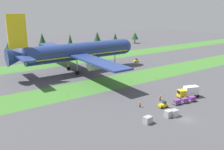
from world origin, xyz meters
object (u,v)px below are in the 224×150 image
Objects in this scene: ground_crew_loader at (160,98)px; taxiway_marker_1 at (67,96)px; cargo_dolly_third at (192,99)px; baggage_tug at (163,105)px; cargo_dolly_second at (185,100)px; taxiway_marker_0 at (149,81)px; taxiway_marker_3 at (156,77)px; pushback_tractor at (136,61)px; cargo_dolly_lead at (177,102)px; airliner at (78,51)px; taxiway_marker_2 at (131,81)px; uld_container_2 at (174,113)px; ground_crew_marshaller at (140,104)px; uld_container_1 at (169,114)px; catering_truck at (188,91)px; uld_container_0 at (148,120)px.

ground_crew_loader reaches higher than taxiway_marker_1.
baggage_tug is at bearing 90.00° from cargo_dolly_third.
taxiway_marker_1 is (-26.93, 25.20, -0.67)m from cargo_dolly_second.
taxiway_marker_3 is (5.22, 1.97, 0.12)m from taxiway_marker_0.
baggage_tug and pushback_tractor have the same top height.
airliner is at bearing 16.34° from cargo_dolly_lead.
taxiway_marker_2 is at bearing 20.28° from airliner.
cargo_dolly_third is at bearing 157.82° from pushback_tractor.
uld_container_2 is 4.28× the size of taxiway_marker_0.
ground_crew_marshaller is at bearing 109.99° from uld_container_2.
uld_container_1 is 35.91m from taxiway_marker_3.
ground_crew_marshaller is at bearing -122.71° from taxiway_marker_2.
airliner is at bearing 90.00° from pushback_tractor.
catering_truck is 3.66× the size of uld_container_2.
catering_truck is 12.97× the size of taxiway_marker_2.
ground_crew_marshaller is at bearing -142.47° from taxiway_marker_3.
catering_truck is at bearing 16.34° from airliner.
pushback_tractor reaches higher than cargo_dolly_lead.
taxiway_marker_2 is at bearing 171.89° from taxiway_marker_3.
pushback_tractor is 1.50× the size of ground_crew_marshaller.
cargo_dolly_second is at bearing -90.00° from cargo_dolly_lead.
uld_container_0 is at bearing 123.11° from catering_truck.
taxiway_marker_1 is (-50.84, -26.26, -0.57)m from pushback_tractor.
taxiway_marker_1 is (-29.79, 25.64, -0.67)m from cargo_dolly_third.
cargo_dolly_lead is 8.41m from uld_container_2.
ground_crew_loader is at bearing 147.96° from pushback_tractor.
uld_container_1 is at bearing 130.38° from catering_truck.
baggage_tug reaches higher than ground_crew_marshaller.
uld_container_1 is 2.86× the size of taxiway_marker_3.
ground_crew_loader is at bearing 1.49° from ground_crew_marshaller.
cargo_dolly_third is 4.90× the size of taxiway_marker_1.
uld_container_1 is at bearing 147.53° from pushback_tractor.
cargo_dolly_third is 26.22m from taxiway_marker_2.
cargo_dolly_second is 1.38× the size of ground_crew_marshaller.
pushback_tractor reaches higher than ground_crew_loader.
airliner is 30.04× the size of cargo_dolly_second.
taxiway_marker_3 reaches higher than taxiway_marker_1.
uld_container_1 is 3.54× the size of taxiway_marker_2.
uld_container_0 is at bearing 109.86° from cargo_dolly_second.
uld_container_0 is 34.36m from taxiway_marker_2.
airliner is 46.92m from ground_crew_loader.
baggage_tug is at bearing -118.82° from ground_crew_loader.
catering_truck is 14.94× the size of taxiway_marker_1.
cargo_dolly_second is at bearing 136.18° from catering_truck.
pushback_tractor is 1.50× the size of ground_crew_loader.
uld_container_0 is at bearing 173.67° from uld_container_2.
airliner reaches higher than taxiway_marker_3.
uld_container_1 is (-14.08, -3.53, -0.03)m from cargo_dolly_third.
cargo_dolly_second is 7.24m from ground_crew_loader.
cargo_dolly_third is 3.68m from catering_truck.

